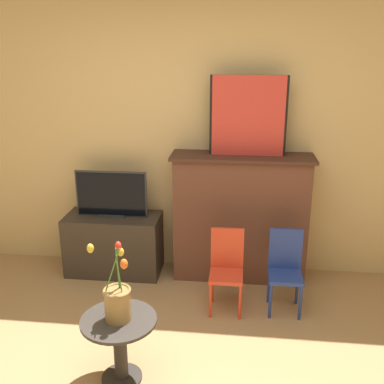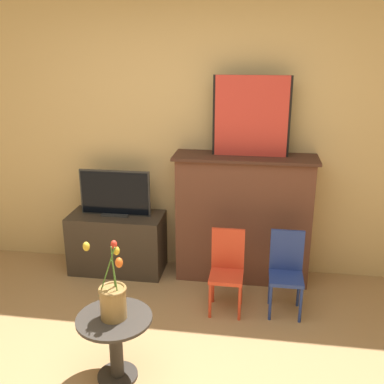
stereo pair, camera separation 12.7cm
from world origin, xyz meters
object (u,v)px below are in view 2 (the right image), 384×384
at_px(tv_monitor, 115,194).
at_px(vase_tulips, 113,298).
at_px(chair_red, 227,266).
at_px(painting, 251,116).
at_px(chair_blue, 286,268).

xyz_separation_m(tv_monitor, vase_tulips, (0.44, -1.43, -0.19)).
distance_m(chair_red, vase_tulips, 1.15).
bearing_deg(chair_red, vase_tulips, -124.60).
distance_m(painting, chair_blue, 1.28).
bearing_deg(tv_monitor, painting, 2.51).
relative_size(tv_monitor, chair_blue, 0.97).
bearing_deg(painting, chair_red, -103.49).
relative_size(tv_monitor, vase_tulips, 1.31).
xyz_separation_m(painting, tv_monitor, (-1.21, -0.05, -0.73)).
relative_size(painting, chair_red, 1.00).
height_order(painting, vase_tulips, painting).
bearing_deg(vase_tulips, chair_red, 55.40).
height_order(tv_monitor, vase_tulips, tv_monitor).
distance_m(painting, chair_red, 1.27).
bearing_deg(painting, chair_blue, -56.96).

